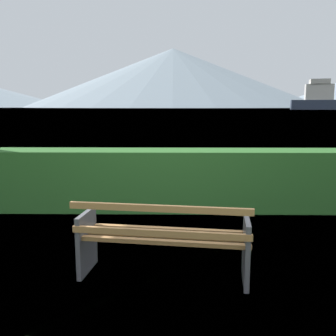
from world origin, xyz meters
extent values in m
plane|color=#567A38|center=(0.00, 0.00, 0.00)|extent=(1400.00, 1400.00, 0.00)
plane|color=slate|center=(0.00, 307.25, 0.00)|extent=(620.00, 620.00, 0.00)
cube|color=#A0703F|center=(-0.03, -0.19, 0.45)|extent=(1.79, 0.31, 0.04)
cube|color=#A0703F|center=(0.00, 0.00, 0.45)|extent=(1.79, 0.31, 0.04)
cube|color=#A0703F|center=(0.03, 0.19, 0.45)|extent=(1.79, 0.31, 0.04)
cube|color=#A0703F|center=(-0.04, -0.26, 0.57)|extent=(1.78, 0.29, 0.06)
cube|color=#A0703F|center=(-0.04, -0.31, 0.84)|extent=(1.78, 0.29, 0.06)
cube|color=#4C4C51|center=(-0.85, 0.10, 0.34)|extent=(0.12, 0.51, 0.68)
cube|color=#4C4C51|center=(0.85, -0.14, 0.34)|extent=(0.12, 0.51, 0.68)
cube|color=#285B23|center=(0.00, 2.62, 0.53)|extent=(11.69, 0.74, 1.05)
cube|color=silver|center=(73.93, 186.63, 8.79)|extent=(14.87, 11.65, 7.82)
cube|color=beige|center=(73.93, 186.63, 13.92)|extent=(11.28, 11.62, 2.44)
cone|color=gray|center=(0.00, 531.70, 40.94)|extent=(405.98, 405.98, 81.89)
camera|label=1|loc=(0.09, -3.72, 1.81)|focal=39.25mm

